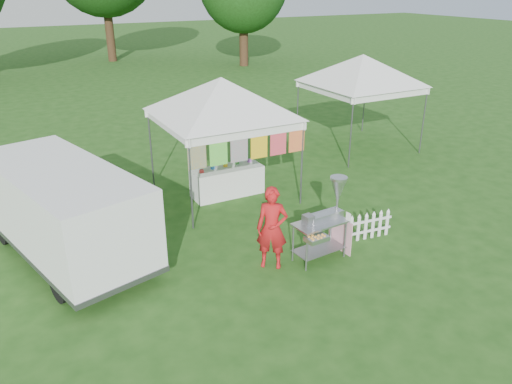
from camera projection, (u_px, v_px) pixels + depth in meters
ground at (297, 254)px, 10.06m from camera, size 120.00×120.00×0.00m
canopy_main at (221, 78)px, 11.72m from camera, size 4.24×4.24×3.45m
canopy_right at (363, 55)px, 15.34m from camera, size 4.24×4.24×3.45m
donut_cart at (328, 213)px, 9.62m from camera, size 1.17×0.88×1.64m
vendor at (272, 228)px, 9.35m from camera, size 0.71×0.66×1.63m
cargo_van at (61, 208)px, 9.75m from camera, size 2.86×4.75×1.85m
picket_fence at (362, 228)px, 10.51m from camera, size 1.43×0.18×0.56m
display_table at (227, 181)px, 12.73m from camera, size 1.80×0.70×0.73m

